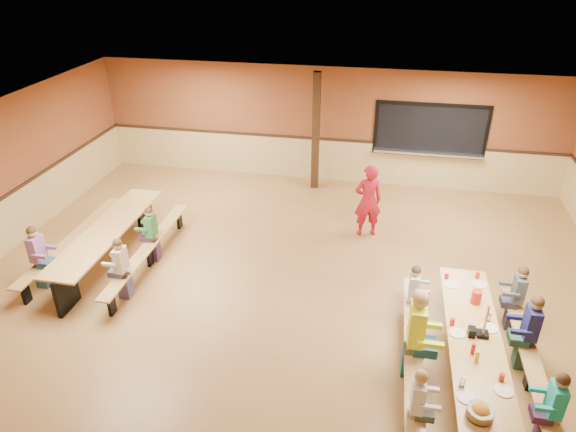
# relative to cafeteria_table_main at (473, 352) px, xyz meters

# --- Properties ---
(ground) EXTENTS (12.00, 12.00, 0.00)m
(ground) POSITION_rel_cafeteria_table_main_xyz_m (-3.01, 1.80, -0.53)
(ground) COLOR olive
(ground) RESTS_ON ground
(room_envelope) EXTENTS (12.04, 10.04, 3.02)m
(room_envelope) POSITION_rel_cafeteria_table_main_xyz_m (-3.01, 1.80, 0.16)
(room_envelope) COLOR brown
(room_envelope) RESTS_ON ground
(kitchen_pass_through) EXTENTS (2.78, 0.28, 1.38)m
(kitchen_pass_through) POSITION_rel_cafeteria_table_main_xyz_m (-0.41, 6.76, 0.96)
(kitchen_pass_through) COLOR black
(kitchen_pass_through) RESTS_ON ground
(structural_post) EXTENTS (0.18, 0.18, 3.00)m
(structural_post) POSITION_rel_cafeteria_table_main_xyz_m (-3.21, 6.20, 0.97)
(structural_post) COLOR black
(structural_post) RESTS_ON ground
(cafeteria_table_main) EXTENTS (1.91, 3.70, 0.74)m
(cafeteria_table_main) POSITION_rel_cafeteria_table_main_xyz_m (0.00, 0.00, 0.00)
(cafeteria_table_main) COLOR #B58748
(cafeteria_table_main) RESTS_ON ground
(cafeteria_table_second) EXTENTS (1.91, 3.70, 0.74)m
(cafeteria_table_second) POSITION_rel_cafeteria_table_main_xyz_m (-6.69, 1.92, 0.00)
(cafeteria_table_second) COLOR #B58748
(cafeteria_table_second) RESTS_ON ground
(seated_child_white_left) EXTENTS (0.35, 0.28, 1.16)m
(seated_child_white_left) POSITION_rel_cafeteria_table_main_xyz_m (-0.83, -1.21, 0.05)
(seated_child_white_left) COLOR silver
(seated_child_white_left) RESTS_ON ground
(seated_adult_yellow) EXTENTS (0.49, 0.40, 1.46)m
(seated_adult_yellow) POSITION_rel_cafeteria_table_main_xyz_m (-0.83, -0.03, 0.20)
(seated_adult_yellow) COLOR #E0FC21
(seated_adult_yellow) RESTS_ON ground
(seated_child_grey_left) EXTENTS (0.33, 0.27, 1.12)m
(seated_child_grey_left) POSITION_rel_cafeteria_table_main_xyz_m (-0.83, 1.13, 0.04)
(seated_child_grey_left) COLOR #B4B4B4
(seated_child_grey_left) RESTS_ON ground
(seated_child_teal_right) EXTENTS (0.36, 0.29, 1.18)m
(seated_child_teal_right) POSITION_rel_cafeteria_table_main_xyz_m (0.83, -0.97, 0.07)
(seated_child_teal_right) COLOR #1CABA9
(seated_child_teal_right) RESTS_ON ground
(seated_child_navy_right) EXTENTS (0.40, 0.33, 1.27)m
(seated_child_navy_right) POSITION_rel_cafeteria_table_main_xyz_m (0.83, 0.44, 0.11)
(seated_child_navy_right) COLOR #181A4F
(seated_child_navy_right) RESTS_ON ground
(seated_child_char_right) EXTENTS (0.35, 0.29, 1.18)m
(seated_child_char_right) POSITION_rel_cafeteria_table_main_xyz_m (0.83, 1.34, 0.06)
(seated_child_char_right) COLOR #42454A
(seated_child_char_right) RESTS_ON ground
(seated_child_purple_sec) EXTENTS (0.38, 0.31, 1.24)m
(seated_child_purple_sec) POSITION_rel_cafeteria_table_main_xyz_m (-7.52, 0.90, 0.10)
(seated_child_purple_sec) COLOR #855285
(seated_child_purple_sec) RESTS_ON ground
(seated_child_green_sec) EXTENTS (0.35, 0.28, 1.16)m
(seated_child_green_sec) POSITION_rel_cafeteria_table_main_xyz_m (-5.87, 2.13, 0.06)
(seated_child_green_sec) COLOR #30723D
(seated_child_green_sec) RESTS_ON ground
(seated_child_tan_sec) EXTENTS (0.36, 0.29, 1.19)m
(seated_child_tan_sec) POSITION_rel_cafeteria_table_main_xyz_m (-5.87, 0.89, 0.07)
(seated_child_tan_sec) COLOR beige
(seated_child_tan_sec) RESTS_ON ground
(standing_woman) EXTENTS (0.68, 0.55, 1.64)m
(standing_woman) POSITION_rel_cafeteria_table_main_xyz_m (-1.74, 3.99, 0.29)
(standing_woman) COLOR #A71324
(standing_woman) RESTS_ON ground
(punch_pitcher) EXTENTS (0.16, 0.16, 0.22)m
(punch_pitcher) POSITION_rel_cafeteria_table_main_xyz_m (0.10, 0.89, 0.32)
(punch_pitcher) COLOR red
(punch_pitcher) RESTS_ON cafeteria_table_main
(chip_bowl) EXTENTS (0.32, 0.32, 0.15)m
(chip_bowl) POSITION_rel_cafeteria_table_main_xyz_m (-0.12, -1.36, 0.29)
(chip_bowl) COLOR orange
(chip_bowl) RESTS_ON cafeteria_table_main
(napkin_dispenser) EXTENTS (0.10, 0.14, 0.13)m
(napkin_dispenser) POSITION_rel_cafeteria_table_main_xyz_m (-0.05, 0.09, 0.28)
(napkin_dispenser) COLOR black
(napkin_dispenser) RESTS_ON cafeteria_table_main
(condiment_mustard) EXTENTS (0.06, 0.06, 0.17)m
(condiment_mustard) POSITION_rel_cafeteria_table_main_xyz_m (-0.04, -0.42, 0.30)
(condiment_mustard) COLOR yellow
(condiment_mustard) RESTS_ON cafeteria_table_main
(condiment_ketchup) EXTENTS (0.06, 0.06, 0.17)m
(condiment_ketchup) POSITION_rel_cafeteria_table_main_xyz_m (-0.07, -0.28, 0.30)
(condiment_ketchup) COLOR #B2140F
(condiment_ketchup) RESTS_ON cafeteria_table_main
(table_paddle) EXTENTS (0.16, 0.16, 0.56)m
(table_paddle) POSITION_rel_cafeteria_table_main_xyz_m (0.11, 0.12, 0.35)
(table_paddle) COLOR black
(table_paddle) RESTS_ON cafeteria_table_main
(place_settings) EXTENTS (0.65, 3.30, 0.11)m
(place_settings) POSITION_rel_cafeteria_table_main_xyz_m (0.00, 0.00, 0.27)
(place_settings) COLOR beige
(place_settings) RESTS_ON cafeteria_table_main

